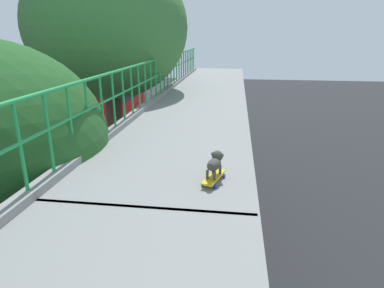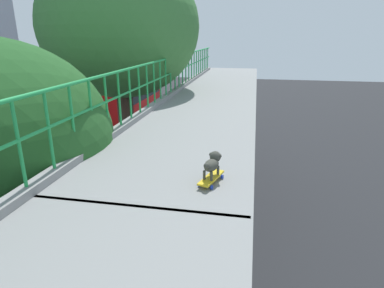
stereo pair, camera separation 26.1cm
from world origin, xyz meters
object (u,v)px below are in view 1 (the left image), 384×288
Objects in this scene: car_white_fifth at (62,213)px; toy_skateboard at (214,177)px; city_bus at (115,102)px; small_dog at (215,162)px; car_yellow_cab_seventh at (117,154)px; car_green_sixth at (24,179)px.

car_white_fifth is 11.04m from toy_skateboard.
city_bus is (-3.87, 16.77, 1.28)m from car_white_fifth.
small_dog is (6.71, -7.04, 5.39)m from car_white_fifth.
car_green_sixth is at bearing -129.41° from car_yellow_cab_seventh.
small_dog is (6.87, -14.00, 5.35)m from car_yellow_cab_seventh.
car_white_fifth is at bearing -77.00° from city_bus.
small_dog reaches higher than toy_skateboard.
toy_skateboard is at bearing -46.58° from car_white_fifth.
toy_skateboard is 1.38× the size of small_dog.
small_dog is at bearing -63.88° from car_yellow_cab_seventh.
car_yellow_cab_seventh is 10.56m from city_bus.
car_green_sixth is 0.98× the size of car_yellow_cab_seventh.
small_dog reaches higher than car_green_sixth.
city_bus is 19.11× the size of toy_skateboard.
car_white_fifth is at bearing -37.64° from car_green_sixth.
toy_skateboard reaches higher than car_green_sixth.
city_bus is (-0.27, 14.00, 1.23)m from car_green_sixth.
car_yellow_cab_seventh reaches higher than car_green_sixth.
toy_skateboard is 0.21m from small_dog.
car_white_fifth is 6.97m from car_yellow_cab_seventh.
small_dog reaches higher than car_white_fifth.
toy_skateboard is (10.30, -9.85, 5.13)m from car_green_sixth.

